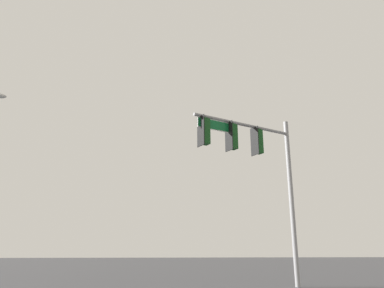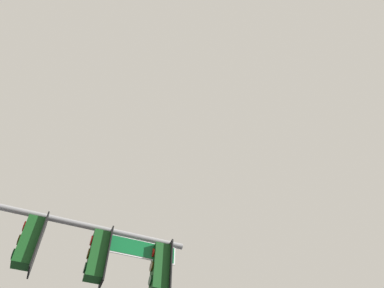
{
  "view_description": "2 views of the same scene",
  "coord_description": "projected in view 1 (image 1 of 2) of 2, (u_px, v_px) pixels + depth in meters",
  "views": [
    {
      "loc": [
        0.98,
        9.78,
        1.31
      ],
      "look_at": [
        -3.66,
        -5.45,
        6.05
      ],
      "focal_mm": 35.0,
      "sensor_mm": 36.0,
      "label": 1
    },
    {
      "loc": [
        -4.14,
        -11.81,
        1.85
      ],
      "look_at": [
        -3.38,
        -6.37,
        7.94
      ],
      "focal_mm": 35.0,
      "sensor_mm": 36.0,
      "label": 2
    }
  ],
  "objects": [
    {
      "name": "signal_pole_near",
      "position": [
        255.0,
        159.0,
        16.48
      ],
      "size": [
        5.14,
        1.5,
        7.49
      ],
      "color": "gray",
      "rests_on": "ground_plane"
    }
  ]
}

